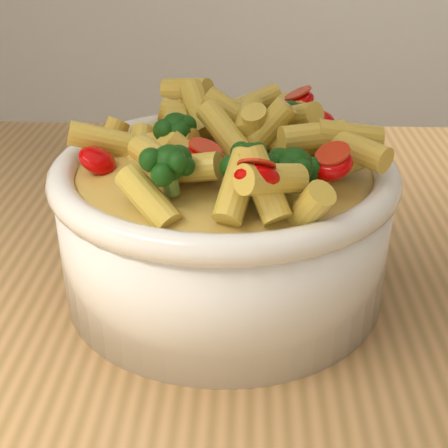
{
  "coord_description": "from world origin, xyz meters",
  "views": [
    {
      "loc": [
        0.05,
        -0.37,
        1.16
      ],
      "look_at": [
        0.04,
        0.03,
        0.95
      ],
      "focal_mm": 50.0,
      "sensor_mm": 36.0,
      "label": 1
    }
  ],
  "objects": [
    {
      "name": "table",
      "position": [
        0.0,
        0.0,
        0.8
      ],
      "size": [
        1.2,
        0.8,
        0.9
      ],
      "color": "#AE7E4A",
      "rests_on": "ground"
    },
    {
      "name": "serving_bowl",
      "position": [
        0.04,
        0.03,
        0.95
      ],
      "size": [
        0.24,
        0.24,
        0.1
      ],
      "color": "white",
      "rests_on": "table"
    },
    {
      "name": "pasta_salad",
      "position": [
        0.04,
        0.03,
        1.02
      ],
      "size": [
        0.19,
        0.19,
        0.04
      ],
      "color": "#E6BB48",
      "rests_on": "serving_bowl"
    }
  ]
}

